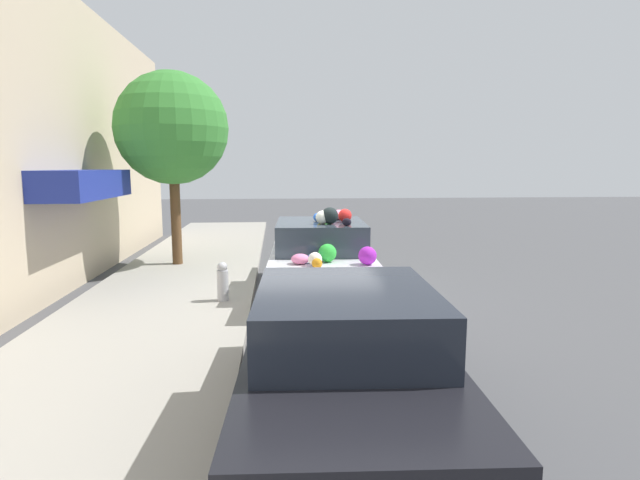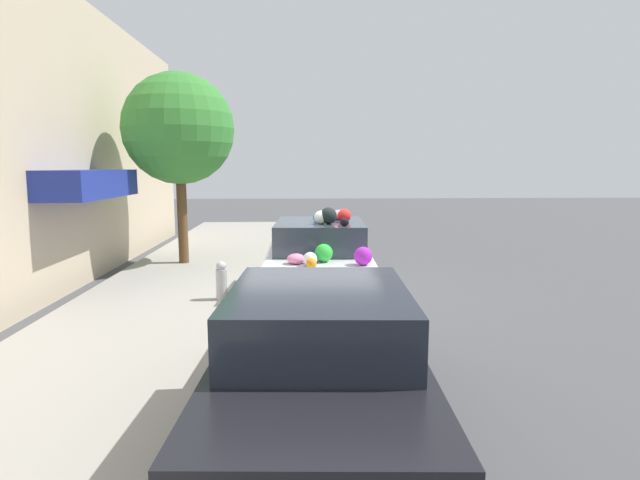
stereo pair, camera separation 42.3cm
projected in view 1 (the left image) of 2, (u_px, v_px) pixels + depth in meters
The scene contains 7 objects.
ground_plane at pixel (310, 296), 9.77m from camera, with size 60.00×60.00×0.00m, color #4C4C4F.
sidewalk_curb at pixel (169, 296), 9.53m from camera, with size 24.00×3.20×0.14m.
building_facade at pixel (36, 139), 8.94m from camera, with size 18.00×1.20×6.08m.
street_tree at pixel (172, 129), 11.82m from camera, with size 2.66×2.66×4.60m.
fire_hydrant at pixel (223, 282), 8.86m from camera, with size 0.20×0.20×0.70m.
art_car at pixel (321, 258), 9.63m from camera, with size 4.47×2.05×1.79m.
parked_car_plain at pixel (344, 360), 4.58m from camera, with size 4.15×1.94×1.47m.
Camera 1 is at (-9.49, 0.63, 2.52)m, focal length 28.00 mm.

